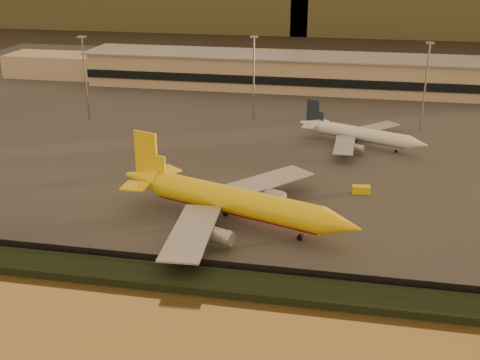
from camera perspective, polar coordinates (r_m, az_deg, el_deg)
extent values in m
plane|color=black|center=(112.57, -0.81, -5.53)|extent=(900.00, 900.00, 0.00)
cube|color=black|center=(97.76, -2.90, -9.61)|extent=(320.00, 7.00, 1.40)
cube|color=#2D2D2D|center=(200.76, 4.85, 6.72)|extent=(320.00, 220.00, 0.20)
cube|color=black|center=(100.80, -2.36, -8.16)|extent=(300.00, 0.05, 2.20)
cube|color=tan|center=(228.47, 5.79, 10.08)|extent=(160.00, 22.00, 12.00)
cube|color=black|center=(217.76, 5.48, 9.25)|extent=(160.00, 0.60, 3.00)
cube|color=gray|center=(227.31, 5.85, 11.63)|extent=(164.00, 24.00, 0.60)
cube|color=tan|center=(259.14, -15.88, 10.40)|extent=(50.00, 18.00, 9.00)
cylinder|color=slate|center=(190.45, -14.43, 9.21)|extent=(0.50, 0.50, 25.00)
cube|color=slate|center=(188.29, -14.79, 12.98)|extent=(2.20, 2.20, 0.40)
cylinder|color=slate|center=(184.75, 1.30, 9.51)|extent=(0.50, 0.50, 25.00)
cube|color=slate|center=(182.52, 1.34, 13.41)|extent=(2.20, 2.20, 0.40)
cylinder|color=slate|center=(181.17, 17.13, 8.32)|extent=(0.50, 0.50, 25.00)
cube|color=slate|center=(178.90, 17.58, 12.28)|extent=(2.20, 2.20, 0.40)
cylinder|color=yellow|center=(115.47, -0.36, -1.99)|extent=(35.59, 16.33, 5.17)
cylinder|color=#B50A19|center=(115.83, -0.36, -2.40)|extent=(34.29, 14.93, 4.03)
cone|color=yellow|center=(107.30, 9.59, -4.23)|extent=(8.25, 7.12, 5.17)
cone|color=yellow|center=(127.21, -9.12, 0.20)|extent=(10.14, 7.76, 5.17)
cube|color=yellow|center=(124.68, -8.91, 2.55)|extent=(5.32, 2.14, 9.05)
cube|color=yellow|center=(129.70, -7.02, 0.92)|extent=(6.92, 6.91, 0.31)
cube|color=yellow|center=(122.19, -9.90, -0.57)|extent=(5.03, 4.97, 0.31)
cube|color=gray|center=(127.42, 2.36, -0.13)|extent=(19.85, 21.53, 0.31)
cylinder|color=gray|center=(124.15, 2.65, -1.44)|extent=(6.56, 4.60, 2.85)
cube|color=gray|center=(105.80, -4.59, -4.91)|extent=(8.28, 22.76, 0.31)
cylinder|color=gray|center=(107.70, -2.47, -5.21)|extent=(6.56, 4.60, 2.85)
cylinder|color=black|center=(111.73, 5.75, -5.42)|extent=(1.37, 1.22, 1.14)
cylinder|color=slate|center=(111.46, 5.76, -5.15)|extent=(0.20, 0.20, 2.33)
cylinder|color=black|center=(117.23, -2.51, -3.97)|extent=(1.37, 1.22, 1.14)
cylinder|color=slate|center=(116.98, -2.52, -3.71)|extent=(0.20, 0.20, 2.33)
cylinder|color=black|center=(120.81, -1.34, -3.15)|extent=(1.37, 1.22, 1.14)
cylinder|color=slate|center=(120.57, -1.34, -2.89)|extent=(0.20, 0.20, 2.33)
cylinder|color=silver|center=(164.88, 11.55, 4.30)|extent=(24.71, 13.25, 3.52)
cylinder|color=gray|center=(165.06, 11.53, 4.09)|extent=(23.75, 12.26, 2.75)
cone|color=silver|center=(159.97, 16.52, 3.30)|extent=(5.92, 5.19, 3.52)
cone|color=silver|center=(171.23, 6.68, 5.33)|extent=(7.22, 5.74, 3.52)
cube|color=black|center=(169.88, 6.95, 6.54)|extent=(3.67, 1.79, 6.17)
cube|color=silver|center=(173.56, 7.65, 5.59)|extent=(4.86, 4.84, 0.21)
cube|color=silver|center=(167.53, 6.54, 5.06)|extent=(3.82, 3.66, 0.21)
cube|color=gray|center=(173.93, 12.60, 4.90)|extent=(14.74, 14.67, 0.21)
cylinder|color=gray|center=(171.47, 12.81, 4.31)|extent=(4.65, 3.45, 1.94)
cube|color=gray|center=(156.83, 9.88, 3.29)|extent=(5.28, 15.96, 0.21)
cylinder|color=gray|center=(158.53, 10.80, 3.05)|extent=(4.65, 3.45, 1.94)
cylinder|color=black|center=(162.49, 14.60, 2.68)|extent=(0.96, 0.87, 0.78)
cylinder|color=slate|center=(162.37, 14.61, 2.81)|extent=(0.19, 0.19, 1.59)
cylinder|color=black|center=(165.35, 10.41, 3.35)|extent=(0.96, 0.87, 0.78)
cylinder|color=slate|center=(165.23, 10.42, 3.49)|extent=(0.19, 0.19, 1.59)
cylinder|color=black|center=(168.13, 10.87, 3.62)|extent=(0.96, 0.87, 0.78)
cylinder|color=slate|center=(168.00, 10.88, 3.76)|extent=(0.19, 0.19, 1.59)
cube|color=yellow|center=(133.97, 11.42, -0.90)|extent=(3.99, 2.22, 1.71)
cube|color=silver|center=(142.69, -7.34, 0.83)|extent=(4.61, 2.56, 1.97)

